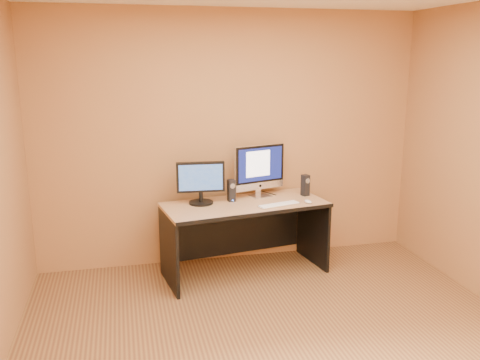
{
  "coord_description": "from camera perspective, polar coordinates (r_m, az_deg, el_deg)",
  "views": [
    {
      "loc": [
        -1.11,
        -3.08,
        2.12
      ],
      "look_at": [
        -0.04,
        1.44,
        0.99
      ],
      "focal_mm": 38.0,
      "sensor_mm": 36.0,
      "label": 1
    }
  ],
  "objects": [
    {
      "name": "speaker_right",
      "position": [
        5.26,
        7.34,
        -0.59
      ],
      "size": [
        0.09,
        0.09,
        0.22
      ],
      "primitive_type": null,
      "rotation": [
        0.0,
        0.0,
        0.31
      ],
      "color": "black",
      "rests_on": "desk"
    },
    {
      "name": "speaker_left",
      "position": [
        5.01,
        -0.97,
        -1.19
      ],
      "size": [
        0.08,
        0.08,
        0.22
      ],
      "primitive_type": null,
      "rotation": [
        0.0,
        0.0,
        0.14
      ],
      "color": "black",
      "rests_on": "desk"
    },
    {
      "name": "cable_b",
      "position": [
        5.29,
        1.89,
        -1.55
      ],
      "size": [
        0.06,
        0.17,
        0.01
      ],
      "primitive_type": "cylinder",
      "rotation": [
        1.57,
        0.0,
        -0.28
      ],
      "color": "black",
      "rests_on": "desk"
    },
    {
      "name": "desk",
      "position": [
        5.08,
        0.56,
        -6.59
      ],
      "size": [
        1.66,
        0.92,
        0.73
      ],
      "primitive_type": null,
      "rotation": [
        0.0,
        0.0,
        0.15
      ],
      "color": "tan",
      "rests_on": "ground"
    },
    {
      "name": "second_monitor",
      "position": [
        4.92,
        -4.44,
        -0.33
      ],
      "size": [
        0.49,
        0.27,
        0.41
      ],
      "primitive_type": null,
      "rotation": [
        0.0,
        0.0,
        -0.08
      ],
      "color": "black",
      "rests_on": "desk"
    },
    {
      "name": "keyboard",
      "position": [
        4.9,
        4.42,
        -2.78
      ],
      "size": [
        0.44,
        0.22,
        0.02
      ],
      "primitive_type": "cube",
      "rotation": [
        0.0,
        0.0,
        0.26
      ],
      "color": "silver",
      "rests_on": "desk"
    },
    {
      "name": "mouse",
      "position": [
        5.0,
        7.65,
        -2.41
      ],
      "size": [
        0.08,
        0.11,
        0.04
      ],
      "primitive_type": "ellipsoid",
      "rotation": [
        0.0,
        0.0,
        0.25
      ],
      "color": "silver",
      "rests_on": "desk"
    },
    {
      "name": "cable_a",
      "position": [
        5.33,
        3.23,
        -1.47
      ],
      "size": [
        0.11,
        0.19,
        0.01
      ],
      "primitive_type": "cylinder",
      "rotation": [
        1.57,
        0.0,
        0.5
      ],
      "color": "black",
      "rests_on": "desk"
    },
    {
      "name": "floor",
      "position": [
        3.9,
        5.74,
        -19.35
      ],
      "size": [
        4.0,
        4.0,
        0.0
      ],
      "primitive_type": "plane",
      "color": "brown",
      "rests_on": "ground"
    },
    {
      "name": "walls",
      "position": [
        3.38,
        6.26,
        -0.49
      ],
      "size": [
        4.0,
        4.0,
        2.6
      ],
      "primitive_type": null,
      "color": "olive",
      "rests_on": "ground"
    },
    {
      "name": "imac",
      "position": [
        5.14,
        2.35,
        1.06
      ],
      "size": [
        0.6,
        0.35,
        0.54
      ],
      "primitive_type": null,
      "rotation": [
        0.0,
        0.0,
        0.27
      ],
      "color": "silver",
      "rests_on": "desk"
    }
  ]
}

